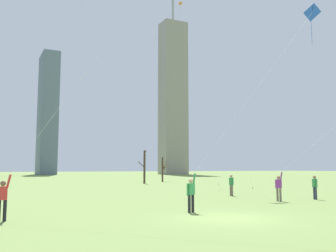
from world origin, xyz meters
TOP-DOWN VIEW (x-y plane):
  - ground_plane at (0.00, 0.00)m, footprint 400.00×400.00m
  - kite_flyer_foreground_right_yellow at (8.59, 3.54)m, footprint 4.34×7.85m
  - kite_flyer_foreground_left_teal at (-6.99, 3.28)m, footprint 12.46×1.20m
  - kite_flyer_midfield_right_blue at (0.45, 2.21)m, footprint 8.01×1.54m
  - bystander_strolling_midfield at (7.53, 10.37)m, footprint 0.22×0.51m
  - bystander_far_off_by_trees at (10.69, 5.19)m, footprint 0.29×0.49m
  - distant_kite_high_overhead_orange at (14.64, 30.06)m, footprint 4.21×3.20m
  - bare_tree_far_right_edge at (10.33, 34.42)m, footprint 1.30×2.08m
  - bare_tree_leftmost at (15.49, 39.32)m, footprint 1.58×2.96m
  - skyline_squat_block at (8.43, 111.59)m, footprint 5.22×11.57m
  - skyline_mid_tower_left at (47.30, 98.55)m, footprint 8.33×6.50m

SIDE VIEW (x-z plane):
  - ground_plane at x=0.00m, z-range 0.00..0.00m
  - bystander_strolling_midfield at x=7.53m, z-range 0.09..1.71m
  - bystander_far_off_by_trees at x=10.69m, z-range 0.09..1.71m
  - bare_tree_leftmost at x=15.49m, z-range 0.12..3.85m
  - kite_flyer_midfield_right_blue at x=0.45m, z-range -3.40..8.00m
  - bare_tree_far_right_edge at x=10.33m, z-range 0.15..4.65m
  - kite_flyer_foreground_right_yellow at x=8.59m, z-range -1.74..7.36m
  - kite_flyer_foreground_left_teal at x=-6.99m, z-range -6.08..13.70m
  - skyline_squat_block at x=8.43m, z-range 0.00..39.09m
  - distant_kite_high_overhead_orange at x=14.64m, z-range 7.93..33.11m
  - skyline_mid_tower_left at x=47.30m, z-range -4.30..56.35m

